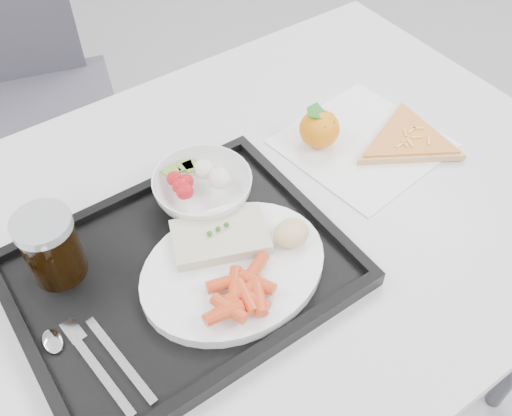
{
  "coord_description": "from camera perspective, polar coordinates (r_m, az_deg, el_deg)",
  "views": [
    {
      "loc": [
        -0.3,
        -0.18,
        1.42
      ],
      "look_at": [
        0.03,
        0.29,
        0.77
      ],
      "focal_mm": 40.0,
      "sensor_mm": 36.0,
      "label": 1
    }
  ],
  "objects": [
    {
      "name": "table",
      "position": [
        0.93,
        -1.78,
        -4.04
      ],
      "size": [
        1.2,
        0.8,
        0.75
      ],
      "color": "#AFAFB1",
      "rests_on": "ground"
    },
    {
      "name": "chair",
      "position": [
        1.65,
        -22.84,
        12.04
      ],
      "size": [
        0.52,
        0.52,
        0.93
      ],
      "color": "#3D3B44",
      "rests_on": "ground"
    },
    {
      "name": "tray",
      "position": [
        0.82,
        -7.48,
        -6.45
      ],
      "size": [
        0.45,
        0.35,
        0.03
      ],
      "color": "black",
      "rests_on": "table"
    },
    {
      "name": "dinner_plate",
      "position": [
        0.8,
        -2.26,
        -6.11
      ],
      "size": [
        0.27,
        0.27,
        0.02
      ],
      "color": "white",
      "rests_on": "tray"
    },
    {
      "name": "fish_fillet",
      "position": [
        0.81,
        -3.59,
        -2.91
      ],
      "size": [
        0.16,
        0.13,
        0.03
      ],
      "color": "beige",
      "rests_on": "dinner_plate"
    },
    {
      "name": "bread_roll",
      "position": [
        0.81,
        3.54,
        -2.52
      ],
      "size": [
        0.05,
        0.05,
        0.03
      ],
      "color": "#EED991",
      "rests_on": "dinner_plate"
    },
    {
      "name": "salad_bowl",
      "position": [
        0.88,
        -5.35,
        1.94
      ],
      "size": [
        0.15,
        0.15,
        0.05
      ],
      "color": "white",
      "rests_on": "tray"
    },
    {
      "name": "cola_glass",
      "position": [
        0.81,
        -19.84,
        -3.57
      ],
      "size": [
        0.08,
        0.08,
        0.11
      ],
      "color": "black",
      "rests_on": "tray"
    },
    {
      "name": "cutlery",
      "position": [
        0.77,
        -16.52,
        -13.82
      ],
      "size": [
        0.09,
        0.17,
        0.01
      ],
      "color": "silver",
      "rests_on": "tray"
    },
    {
      "name": "napkin",
      "position": [
        1.02,
        10.6,
        6.36
      ],
      "size": [
        0.28,
        0.27,
        0.0
      ],
      "color": "white",
      "rests_on": "table"
    },
    {
      "name": "tangerine",
      "position": [
        0.99,
        6.36,
        7.89
      ],
      "size": [
        0.09,
        0.09,
        0.07
      ],
      "color": "orange",
      "rests_on": "napkin"
    },
    {
      "name": "pizza_slice",
      "position": [
        1.03,
        14.97,
        6.6
      ],
      "size": [
        0.24,
        0.24,
        0.02
      ],
      "color": "tan",
      "rests_on": "napkin"
    },
    {
      "name": "carrot_pile",
      "position": [
        0.75,
        -1.54,
        -8.58
      ],
      "size": [
        0.13,
        0.09,
        0.02
      ],
      "color": "red",
      "rests_on": "dinner_plate"
    },
    {
      "name": "salad_contents",
      "position": [
        0.88,
        -5.7,
        2.86
      ],
      "size": [
        0.09,
        0.08,
        0.03
      ],
      "color": "#B41118",
      "rests_on": "salad_bowl"
    }
  ]
}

